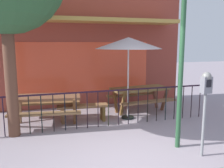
{
  "coord_description": "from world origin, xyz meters",
  "views": [
    {
      "loc": [
        -1.48,
        -3.88,
        2.18
      ],
      "look_at": [
        0.5,
        2.49,
        1.05
      ],
      "focal_mm": 39.28,
      "sensor_mm": 36.0,
      "label": 1
    }
  ],
  "objects": [
    {
      "name": "patio_bench",
      "position": [
        -0.3,
        2.64,
        0.35
      ],
      "size": [
        1.42,
        0.44,
        0.48
      ],
      "color": "brown",
      "rests_on": "ground"
    },
    {
      "name": "picnic_table_right",
      "position": [
        1.63,
        3.12,
        0.61
      ],
      "size": [
        1.92,
        1.52,
        0.79
      ],
      "color": "brown",
      "rests_on": "ground"
    },
    {
      "name": "patio_fence_front",
      "position": [
        0.0,
        2.09,
        0.66
      ],
      "size": [
        6.22,
        0.04,
        0.97
      ],
      "color": "black",
      "rests_on": "ground"
    },
    {
      "name": "pub_storefront",
      "position": [
        0.0,
        4.58,
        2.81
      ],
      "size": [
        7.38,
        1.5,
        5.66
      ],
      "color": "#57271E",
      "rests_on": "ground"
    },
    {
      "name": "picnic_table_left",
      "position": [
        -1.26,
        2.76,
        0.61
      ],
      "size": [
        1.97,
        1.6,
        0.79
      ],
      "color": "brown",
      "rests_on": "ground"
    },
    {
      "name": "street_lamp",
      "position": [
        1.3,
        0.39,
        2.6
      ],
      "size": [
        0.28,
        0.28,
        4.0
      ],
      "color": "#254F30",
      "rests_on": "ground"
    },
    {
      "name": "ground",
      "position": [
        0.0,
        0.0,
        0.0
      ],
      "size": [
        40.0,
        40.0,
        0.0
      ],
      "primitive_type": "plane",
      "color": "gray"
    },
    {
      "name": "parking_meter_near",
      "position": [
        1.53,
        -0.12,
        1.27
      ],
      "size": [
        0.18,
        0.17,
        1.65
      ],
      "color": "gray",
      "rests_on": "ground"
    },
    {
      "name": "patio_umbrella",
      "position": [
        1.01,
        2.57,
        2.15
      ],
      "size": [
        1.87,
        1.87,
        2.33
      ],
      "color": "black",
      "rests_on": "ground"
    }
  ]
}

